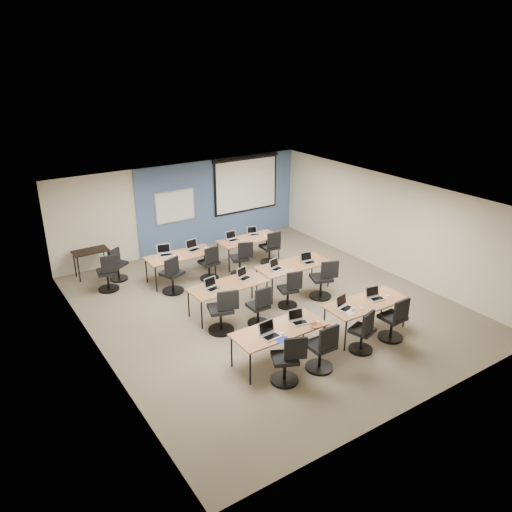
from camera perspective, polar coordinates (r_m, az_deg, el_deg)
floor at (r=12.21m, az=1.23°, el=-5.68°), size 8.00×9.00×0.02m
ceiling at (r=11.20m, az=1.34°, el=6.60°), size 8.00×9.00×0.02m
wall_back at (r=15.35m, az=-8.31°, el=5.50°), size 8.00×0.04×2.70m
wall_front at (r=8.71m, az=18.49°, el=-9.20°), size 8.00×0.04×2.70m
wall_left at (r=10.12m, az=-17.80°, el=-4.50°), size 0.04×9.00×2.70m
wall_right at (r=14.16m, az=14.78°, el=3.54°), size 0.04×9.00×2.70m
blue_accent_panel at (r=15.86m, az=-4.17°, el=6.24°), size 5.50×0.04×2.70m
whiteboard at (r=15.14m, az=-9.23°, el=5.61°), size 1.28×0.03×0.98m
projector_screen at (r=16.14m, az=-1.14°, el=8.54°), size 2.40×0.10×1.82m
training_table_front_left at (r=9.85m, az=2.68°, el=-8.53°), size 1.90×0.79×0.73m
training_table_front_right at (r=11.08m, az=12.51°, el=-5.35°), size 1.89×0.79×0.73m
training_table_mid_left at (r=11.62m, az=-3.21°, el=-3.46°), size 1.87×0.78×0.73m
training_table_mid_right at (r=12.71m, az=4.32°, el=-1.13°), size 1.92×0.80×0.73m
training_table_back_left at (r=13.44m, az=-8.61°, el=0.01°), size 1.85×0.77×0.73m
training_table_back_right at (r=14.43m, az=-0.85°, el=1.85°), size 1.82×0.76×0.73m
laptop_0 at (r=9.57m, az=1.53°, el=-8.75°), size 0.36×0.30×0.27m
mouse_0 at (r=9.67m, az=2.99°, el=-8.81°), size 0.07×0.10×0.03m
task_chair_0 at (r=9.42m, az=3.61°, el=-12.13°), size 0.57×0.53×1.01m
laptop_1 at (r=10.06m, az=4.82°, el=-7.21°), size 0.32×0.28×0.25m
mouse_1 at (r=10.11m, az=7.12°, el=-7.47°), size 0.07×0.10×0.03m
task_chair_1 at (r=9.80m, az=7.56°, el=-10.71°), size 0.55×0.55×1.02m
laptop_2 at (r=10.70m, az=10.05°, el=-5.56°), size 0.34×0.29×0.26m
mouse_2 at (r=10.76m, az=12.00°, el=-5.87°), size 0.08×0.10×0.03m
task_chair_2 at (r=10.49m, az=12.15°, el=-8.79°), size 0.51×0.50×0.98m
laptop_3 at (r=11.23m, az=13.45°, el=-4.45°), size 0.33×0.28×0.25m
mouse_3 at (r=11.42m, az=14.86°, el=-4.42°), size 0.07×0.09×0.03m
task_chair_3 at (r=11.06m, az=15.49°, el=-7.31°), size 0.54×0.54×1.01m
laptop_4 at (r=11.41m, az=-5.04°, el=-3.44°), size 0.32×0.27×0.25m
mouse_4 at (r=11.41m, az=-4.41°, el=-3.69°), size 0.07×0.10×0.03m
task_chair_4 at (r=10.95m, az=-3.85°, el=-6.65°), size 0.59×0.58×1.05m
laptop_5 at (r=11.88m, az=-1.42°, el=-2.27°), size 0.32×0.27×0.24m
mouse_5 at (r=11.70m, az=-0.51°, el=-2.94°), size 0.06×0.09×0.03m
task_chair_5 at (r=11.21m, az=0.38°, el=-6.11°), size 0.48×0.48×0.97m
laptop_6 at (r=12.40m, az=2.30°, el=-1.20°), size 0.31×0.27×0.24m
mouse_6 at (r=12.33m, az=3.94°, el=-1.61°), size 0.06×0.10×0.03m
task_chair_6 at (r=12.00m, az=3.86°, el=-4.14°), size 0.48×0.47×0.96m
laptop_7 at (r=12.83m, az=5.98°, el=-0.46°), size 0.33×0.28×0.25m
mouse_7 at (r=12.83m, az=6.89°, el=-0.73°), size 0.08×0.12×0.04m
task_chair_7 at (r=12.51m, az=7.66°, el=-2.98°), size 0.58×0.55×1.03m
laptop_8 at (r=13.46m, az=-10.34°, el=0.43°), size 0.36×0.30×0.27m
mouse_8 at (r=13.32m, az=-9.23°, el=0.01°), size 0.06×0.09×0.03m
task_chair_8 at (r=12.83m, az=-9.54°, el=-2.44°), size 0.58×0.55×1.03m
laptop_9 at (r=13.69m, az=-7.20°, el=1.00°), size 0.35×0.30×0.27m
mouse_9 at (r=13.75m, az=-5.75°, el=0.93°), size 0.07×0.10×0.03m
task_chair_9 at (r=13.43m, az=-5.30°, el=-1.12°), size 0.51×0.51×0.99m
laptop_10 at (r=14.29m, az=-2.72°, el=2.07°), size 0.33×0.28×0.25m
mouse_10 at (r=14.20m, az=-1.71°, el=1.75°), size 0.08×0.11×0.03m
task_chair_10 at (r=13.68m, az=-1.69°, el=-0.59°), size 0.53×0.51×0.99m
laptop_11 at (r=14.70m, az=-0.31°, el=2.68°), size 0.30×0.26×0.23m
mouse_11 at (r=14.57m, az=1.01°, el=2.30°), size 0.08×0.11×0.04m
task_chair_11 at (r=14.41m, az=1.68°, el=0.67°), size 0.53×0.53×1.01m
blue_mousepad at (r=9.49m, az=3.05°, el=-9.52°), size 0.29×0.26×0.01m
snack_bowl at (r=9.93m, az=6.87°, el=-7.95°), size 0.25×0.25×0.06m
snack_plate at (r=10.55m, az=10.72°, el=-6.38°), size 0.23×0.23×0.01m
coffee_cup at (r=10.59m, az=10.94°, el=-6.06°), size 0.09×0.09×0.07m
utility_table at (r=14.24m, az=-18.39°, el=0.26°), size 0.94×0.52×0.75m
spare_chair_a at (r=13.85m, az=-15.56°, el=-1.21°), size 0.53×0.48×0.96m
spare_chair_b at (r=13.33m, az=-16.53°, el=-2.16°), size 0.53×0.53×1.01m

